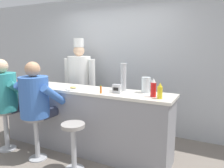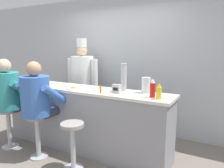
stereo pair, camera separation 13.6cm
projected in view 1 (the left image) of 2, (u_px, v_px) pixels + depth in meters
ground_plane at (73, 156)px, 3.42m from camera, size 20.00×20.00×0.00m
wall_back at (115, 64)px, 4.53m from camera, size 10.00×0.06×2.70m
diner_counter at (82, 119)px, 3.58m from camera, size 2.96×0.57×1.04m
ketchup_bottle_red at (153, 88)px, 2.90m from camera, size 0.07×0.07×0.25m
mustard_bottle_yellow at (160, 91)px, 2.80m from camera, size 0.07×0.07×0.21m
hot_sauce_bottle_orange at (101, 89)px, 3.12m from camera, size 0.03×0.03×0.12m
water_pitcher_clear at (146, 85)px, 3.17m from camera, size 0.15×0.13×0.23m
breakfast_plate at (73, 89)px, 3.41m from camera, size 0.25×0.25×0.05m
cereal_bowl at (16, 82)px, 3.93m from camera, size 0.14×0.14×0.06m
coffee_mug_white at (41, 84)px, 3.70m from camera, size 0.13×0.09×0.08m
cup_stack_steel at (123, 77)px, 3.27m from camera, size 0.09×0.09×0.42m
napkin_dispenser_chrome at (117, 89)px, 3.15m from camera, size 0.13×0.08×0.12m
diner_seated_teal at (5, 94)px, 3.53m from camera, size 0.65×0.65×1.51m
diner_seated_blue at (36, 99)px, 3.23m from camera, size 0.64×0.63×1.49m
empty_stool_round at (73, 139)px, 2.97m from camera, size 0.32×0.32×0.68m
cook_in_whites_near at (80, 80)px, 4.46m from camera, size 0.73×0.47×1.86m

